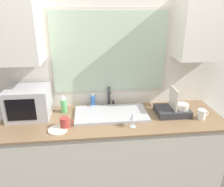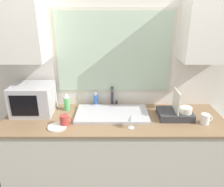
{
  "view_description": "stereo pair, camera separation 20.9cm",
  "coord_description": "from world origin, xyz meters",
  "views": [
    {
      "loc": [
        -0.22,
        -1.63,
        1.94
      ],
      "look_at": [
        -0.01,
        0.3,
        1.16
      ],
      "focal_mm": 35.0,
      "sensor_mm": 36.0,
      "label": 1
    },
    {
      "loc": [
        -0.02,
        -1.64,
        1.94
      ],
      "look_at": [
        -0.01,
        0.3,
        1.16
      ],
      "focal_mm": 35.0,
      "sensor_mm": 36.0,
      "label": 2
    }
  ],
  "objects": [
    {
      "name": "faucet",
      "position": [
        -0.01,
        0.61,
        1.01
      ],
      "size": [
        0.08,
        0.14,
        0.23
      ],
      "color": "#333338",
      "rests_on": "countertop"
    },
    {
      "name": "small_plate",
      "position": [
        -0.53,
        0.14,
        0.89
      ],
      "size": [
        0.18,
        0.18,
        0.01
      ],
      "color": "silver",
      "rests_on": "countertop"
    },
    {
      "name": "countertop",
      "position": [
        0.0,
        0.33,
        0.44
      ],
      "size": [
        2.23,
        0.7,
        0.88
      ],
      "color": "beige",
      "rests_on": "ground_plane"
    },
    {
      "name": "mug_by_rack",
      "position": [
        0.88,
        0.22,
        0.93
      ],
      "size": [
        0.12,
        0.08,
        0.1
      ],
      "color": "white",
      "rests_on": "countertop"
    },
    {
      "name": "soap_bottle",
      "position": [
        -0.2,
        0.61,
        0.96
      ],
      "size": [
        0.05,
        0.05,
        0.17
      ],
      "color": "blue",
      "rests_on": "countertop"
    },
    {
      "name": "dish_rack",
      "position": [
        0.64,
        0.35,
        0.94
      ],
      "size": [
        0.34,
        0.26,
        0.29
      ],
      "color": "#333338",
      "rests_on": "countertop"
    },
    {
      "name": "wall_back",
      "position": [
        0.0,
        0.67,
        1.38
      ],
      "size": [
        6.0,
        0.38,
        2.6
      ],
      "color": "silver",
      "rests_on": "ground_plane"
    },
    {
      "name": "microwave",
      "position": [
        -0.84,
        0.46,
        1.04
      ],
      "size": [
        0.41,
        0.34,
        0.31
      ],
      "color": "#B2B2B7",
      "rests_on": "countertop"
    },
    {
      "name": "mug_near_sink",
      "position": [
        -0.47,
        0.19,
        0.93
      ],
      "size": [
        0.12,
        0.08,
        0.1
      ],
      "color": "#A53833",
      "rests_on": "countertop"
    },
    {
      "name": "wine_glass",
      "position": [
        0.16,
        0.13,
        0.99
      ],
      "size": [
        0.07,
        0.07,
        0.15
      ],
      "color": "silver",
      "rests_on": "countertop"
    },
    {
      "name": "spray_bottle",
      "position": [
        -0.51,
        0.52,
        0.98
      ],
      "size": [
        0.07,
        0.07,
        0.2
      ],
      "color": "#59B266",
      "rests_on": "countertop"
    },
    {
      "name": "sink_basin",
      "position": [
        -0.01,
        0.39,
        0.9
      ],
      "size": [
        0.75,
        0.4,
        0.03
      ],
      "color": "#B2B2B7",
      "rests_on": "countertop"
    }
  ]
}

